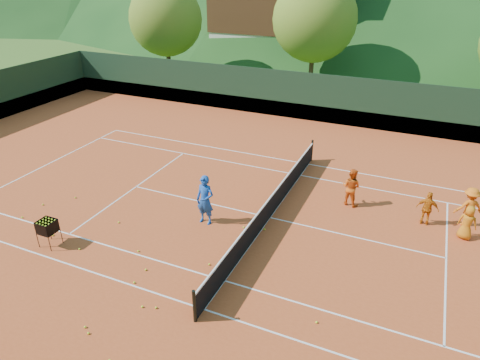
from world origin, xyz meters
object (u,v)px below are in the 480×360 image
at_px(coach, 205,200).
at_px(student_d, 469,207).
at_px(student_a, 351,187).
at_px(chalet_left, 283,0).
at_px(tennis_net, 270,207).
at_px(chalet_mid, 458,10).
at_px(student_b, 427,209).
at_px(ball_hopper, 47,227).
at_px(student_c, 467,223).

distance_m(coach, student_d, 9.93).
distance_m(student_a, chalet_left, 30.79).
relative_size(tennis_net, chalet_mid, 0.95).
bearing_deg(student_b, ball_hopper, 33.30).
relative_size(student_c, ball_hopper, 1.32).
relative_size(student_a, student_d, 1.01).
bearing_deg(student_b, coach, 26.84).
height_order(student_c, tennis_net, student_c).
height_order(student_b, student_d, student_d).
distance_m(student_d, chalet_mid, 31.74).
relative_size(coach, chalet_left, 0.14).
distance_m(tennis_net, chalet_mid, 34.81).
xyz_separation_m(student_d, chalet_mid, (-1.00, 31.45, 4.18)).
bearing_deg(chalet_left, ball_hopper, -84.24).
relative_size(ball_hopper, chalet_left, 0.07).
height_order(student_a, chalet_left, chalet_left).
xyz_separation_m(coach, ball_hopper, (-4.34, -3.56, -0.24)).
height_order(student_b, ball_hopper, student_b).
bearing_deg(student_c, chalet_mid, -73.04).
bearing_deg(student_b, student_c, 166.32).
relative_size(coach, student_a, 1.23).
bearing_deg(chalet_left, tennis_net, -71.57).
bearing_deg(student_b, chalet_left, -57.27).
bearing_deg(coach, student_d, 26.46).
bearing_deg(student_c, ball_hopper, 40.94).
relative_size(ball_hopper, chalet_mid, 0.08).
bearing_deg(ball_hopper, student_c, 25.65).
xyz_separation_m(student_b, chalet_left, (-15.59, 28.01, 4.94)).
xyz_separation_m(student_a, ball_hopper, (-9.12, -7.22, -0.05)).
bearing_deg(coach, ball_hopper, -137.17).
distance_m(coach, tennis_net, 2.57).
distance_m(student_c, ball_hopper, 14.90).
distance_m(coach, student_a, 6.02).
bearing_deg(student_a, coach, 52.47).
bearing_deg(student_b, student_d, -154.54).
height_order(tennis_net, chalet_left, chalet_left).
relative_size(student_a, tennis_net, 0.13).
height_order(ball_hopper, chalet_left, chalet_left).
bearing_deg(tennis_net, student_b, 19.58).
bearing_deg(chalet_mid, student_d, -88.18).
bearing_deg(student_d, chalet_left, -82.21).
distance_m(coach, chalet_left, 32.63).
relative_size(student_b, tennis_net, 0.11).
bearing_deg(ball_hopper, chalet_left, 95.76).
height_order(student_d, tennis_net, student_d).
relative_size(coach, ball_hopper, 1.97).
relative_size(chalet_left, chalet_mid, 1.09).
xyz_separation_m(student_d, chalet_left, (-17.00, 27.45, 4.84)).
bearing_deg(ball_hopper, student_d, 28.89).
xyz_separation_m(tennis_net, chalet_mid, (6.00, 34.00, 4.47)).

